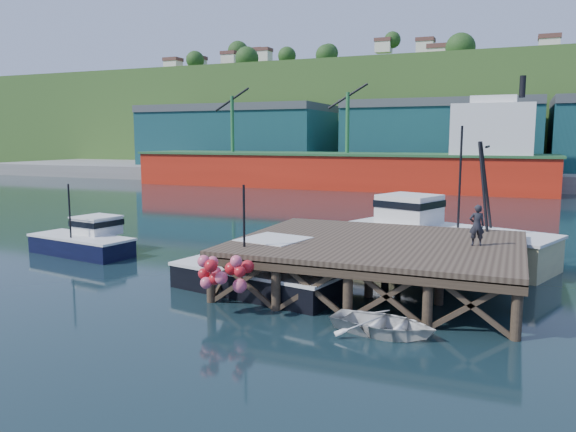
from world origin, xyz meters
The scene contains 12 objects.
ground centered at (0.00, 0.00, 0.00)m, with size 300.00×300.00×0.00m, color black.
wharf centered at (5.50, -0.19, 1.94)m, with size 12.00×10.00×2.62m.
far_quay centered at (0.00, 70.00, 1.00)m, with size 160.00×40.00×2.00m, color gray.
warehouse_left centered at (-35.00, 65.00, 6.50)m, with size 32.00×16.00×9.00m, color #17484C.
warehouse_mid centered at (0.00, 65.00, 6.50)m, with size 28.00×16.00×9.00m, color #17484C.
cargo_ship centered at (-8.46, 48.00, 3.31)m, with size 55.50×10.00×13.75m.
hillside centered at (0.00, 100.00, 11.00)m, with size 220.00×50.00×22.00m, color #2D511E.
boat_navy centered at (-11.66, 0.92, 0.82)m, with size 6.81×4.10×4.07m.
boat_black centered at (0.95, -2.49, 0.86)m, with size 7.98×6.62×4.68m.
trawler centered at (7.51, 6.50, 1.48)m, with size 11.40×7.42×7.19m.
dinghy centered at (7.06, -5.80, 0.37)m, with size 2.57×3.60×0.75m, color silver.
dockworker centered at (9.54, 0.36, 2.98)m, with size 0.62×0.41×1.71m, color black.
Camera 1 is at (10.99, -23.84, 6.55)m, focal length 35.00 mm.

